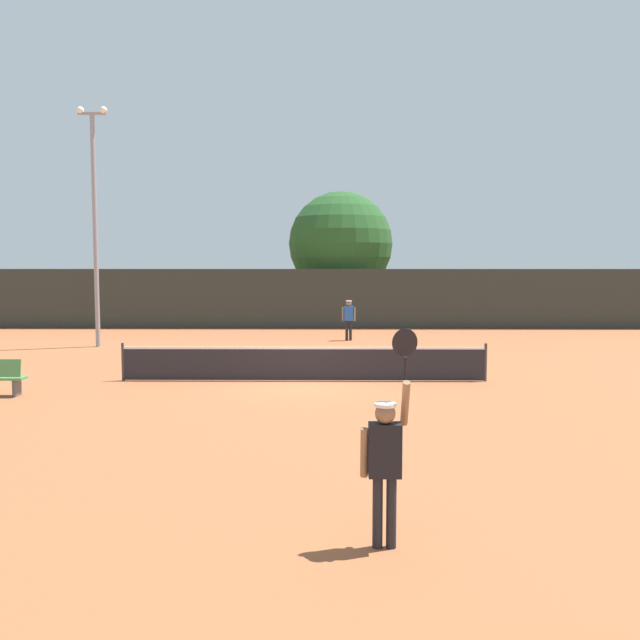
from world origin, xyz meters
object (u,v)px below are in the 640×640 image
object	(u,v)px
large_tree	(341,244)
parked_car_far	(492,306)
player_serving	(386,452)
parked_car_near	(181,304)
tennis_ball	(293,361)
parked_car_mid	(355,303)
light_pole	(95,213)
player_receiving	(349,316)

from	to	relation	value
large_tree	parked_car_far	xyz separation A→B (m)	(8.93, 2.46, -3.55)
player_serving	parked_car_far	size ratio (longest dim) A/B	0.59
parked_car_near	tennis_ball	bearing A→B (deg)	-62.88
player_serving	parked_car_mid	xyz separation A→B (m)	(1.04, 35.39, -0.36)
parked_car_mid	light_pole	bearing A→B (deg)	-119.65
player_receiving	parked_car_near	xyz separation A→B (m)	(-9.95, 12.88, -0.27)
player_receiving	parked_car_mid	bearing A→B (deg)	-93.27
player_receiving	light_pole	bearing A→B (deg)	12.77
player_serving	player_receiving	xyz separation A→B (m)	(0.23, 21.31, -0.09)
tennis_ball	large_tree	size ratio (longest dim) A/B	0.01
tennis_ball	player_receiving	bearing A→B (deg)	71.92
player_receiving	player_serving	bearing A→B (deg)	89.38
player_serving	parked_car_near	size ratio (longest dim) A/B	0.59
player_receiving	parked_car_near	bearing A→B (deg)	-52.30
player_serving	parked_car_mid	world-z (taller)	player_serving
large_tree	parked_car_mid	distance (m)	6.56
player_receiving	tennis_ball	distance (m)	6.70
light_pole	large_tree	size ratio (longest dim) A/B	1.30
large_tree	parked_car_far	world-z (taller)	large_tree
tennis_ball	parked_car_mid	distance (m)	20.59
parked_car_near	player_serving	bearing A→B (deg)	-69.39
player_receiving	tennis_ball	bearing A→B (deg)	71.92
tennis_ball	light_pole	xyz separation A→B (m)	(-7.93, 4.03, 5.20)
light_pole	parked_car_far	bearing A→B (deg)	35.54
player_serving	parked_car_mid	bearing A→B (deg)	88.32
parked_car_near	parked_car_far	size ratio (longest dim) A/B	1.00
light_pole	parked_car_far	distance (m)	23.45
parked_car_mid	parked_car_far	xyz separation A→B (m)	(7.94, -2.96, 0.00)
player_serving	tennis_ball	size ratio (longest dim) A/B	37.84
tennis_ball	parked_car_near	bearing A→B (deg)	112.38
parked_car_far	tennis_ball	bearing A→B (deg)	-126.85
large_tree	player_receiving	bearing A→B (deg)	-88.79
player_receiving	parked_car_mid	size ratio (longest dim) A/B	0.40
player_receiving	parked_car_far	distance (m)	14.15
player_serving	large_tree	bearing A→B (deg)	89.91
player_serving	player_receiving	distance (m)	21.31
light_pole	parked_car_mid	world-z (taller)	light_pole
light_pole	player_serving	bearing A→B (deg)	-62.88
player_serving	parked_car_far	distance (m)	33.65
player_serving	light_pole	world-z (taller)	light_pole
player_receiving	light_pole	world-z (taller)	light_pole
parked_car_near	parked_car_mid	xyz separation A→B (m)	(10.76, 1.21, 0.00)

